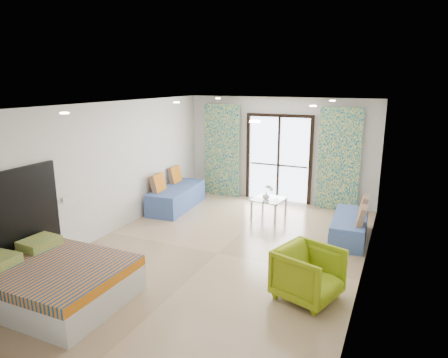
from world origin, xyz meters
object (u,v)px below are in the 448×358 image
at_px(daybed_left, 176,196).
at_px(daybed_right, 350,226).
at_px(bed, 55,281).
at_px(armchair, 308,271).
at_px(coffee_table, 269,201).

xyz_separation_m(daybed_left, daybed_right, (4.23, -0.29, -0.04)).
distance_m(bed, armchair, 3.67).
relative_size(daybed_right, coffee_table, 2.14).
bearing_deg(daybed_left, daybed_right, -9.02).
height_order(daybed_left, coffee_table, daybed_left).
relative_size(bed, armchair, 2.34).
height_order(bed, daybed_right, daybed_right).
bearing_deg(bed, armchair, 24.92).
distance_m(daybed_right, coffee_table, 1.98).
distance_m(daybed_right, armchair, 2.63).
distance_m(daybed_left, coffee_table, 2.35).
bearing_deg(armchair, daybed_left, 71.93).
bearing_deg(daybed_right, coffee_table, 160.65).
xyz_separation_m(bed, armchair, (3.33, 1.55, 0.14)).
relative_size(daybed_right, armchair, 1.99).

